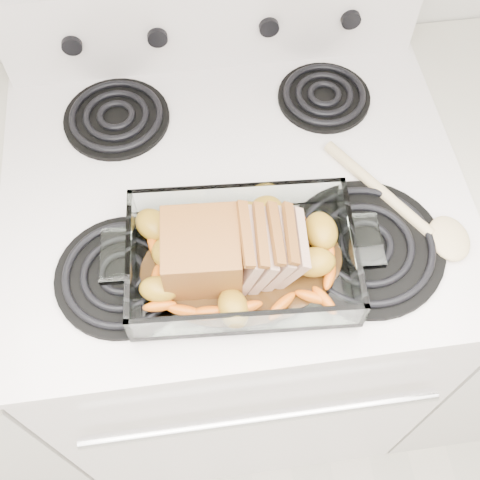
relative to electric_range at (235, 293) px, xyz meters
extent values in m
cube|color=white|center=(0.00, 0.00, -0.02)|extent=(0.76, 0.65, 0.92)
cube|color=black|center=(0.00, -0.32, -0.03)|extent=(0.65, 0.02, 0.55)
cylinder|color=silver|center=(0.00, -0.36, 0.26)|extent=(0.61, 0.02, 0.02)
cube|color=white|center=(0.00, 0.00, 0.44)|extent=(0.78, 0.67, 0.02)
cube|color=white|center=(0.00, 0.29, 0.54)|extent=(0.76, 0.06, 0.18)
cylinder|color=black|center=(-0.19, -0.16, 0.46)|extent=(0.21, 0.21, 0.01)
cylinder|color=black|center=(0.19, -0.16, 0.46)|extent=(0.25, 0.25, 0.01)
cylinder|color=black|center=(-0.19, 0.16, 0.46)|extent=(0.19, 0.19, 0.01)
cylinder|color=black|center=(0.19, 0.16, 0.46)|extent=(0.17, 0.17, 0.01)
cylinder|color=black|center=(-0.25, 0.26, 0.54)|extent=(0.04, 0.02, 0.04)
cylinder|color=black|center=(-0.10, 0.26, 0.54)|extent=(0.04, 0.02, 0.04)
cylinder|color=black|center=(0.10, 0.26, 0.54)|extent=(0.04, 0.02, 0.04)
cylinder|color=black|center=(0.25, 0.26, 0.54)|extent=(0.04, 0.02, 0.04)
cube|color=white|center=(-0.01, -0.17, 0.47)|extent=(0.34, 0.22, 0.01)
cube|color=white|center=(-0.01, -0.28, 0.50)|extent=(0.34, 0.01, 0.06)
cube|color=white|center=(-0.01, -0.07, 0.50)|extent=(0.34, 0.01, 0.06)
cube|color=white|center=(-0.17, -0.17, 0.50)|extent=(0.01, 0.22, 0.06)
cube|color=white|center=(0.16, -0.17, 0.50)|extent=(0.01, 0.22, 0.06)
cylinder|color=#38220D|center=(-0.01, -0.17, 0.47)|extent=(0.19, 0.19, 0.00)
cube|color=brown|center=(-0.07, -0.17, 0.52)|extent=(0.11, 0.11, 0.09)
cube|color=tan|center=(0.00, -0.17, 0.51)|extent=(0.04, 0.11, 0.09)
cube|color=tan|center=(0.02, -0.17, 0.51)|extent=(0.04, 0.10, 0.08)
cube|color=tan|center=(0.04, -0.17, 0.51)|extent=(0.05, 0.10, 0.08)
cube|color=tan|center=(0.06, -0.17, 0.51)|extent=(0.05, 0.10, 0.07)
ellipsoid|color=orange|center=(-0.14, -0.24, 0.48)|extent=(0.05, 0.02, 0.02)
ellipsoid|color=orange|center=(0.09, -0.24, 0.48)|extent=(0.05, 0.02, 0.02)
ellipsoid|color=orange|center=(0.13, -0.15, 0.48)|extent=(0.05, 0.02, 0.02)
ellipsoid|color=orange|center=(-0.14, -0.14, 0.48)|extent=(0.05, 0.02, 0.02)
ellipsoid|color=#9E6B1B|center=(-0.14, -0.10, 0.49)|extent=(0.05, 0.05, 0.04)
ellipsoid|color=#9E6B1B|center=(0.01, -0.10, 0.49)|extent=(0.05, 0.05, 0.04)
ellipsoid|color=#9E6B1B|center=(0.10, -0.19, 0.49)|extent=(0.05, 0.05, 0.04)
cylinder|color=beige|center=(0.24, -0.06, 0.46)|extent=(0.14, 0.21, 0.02)
ellipsoid|color=beige|center=(0.32, -0.17, 0.46)|extent=(0.06, 0.08, 0.02)
camera|label=1|loc=(-0.07, -0.60, 1.28)|focal=45.00mm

